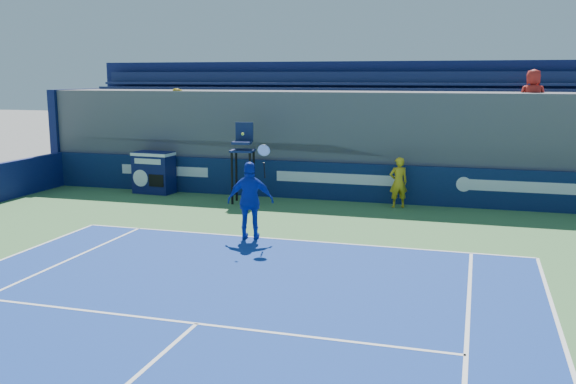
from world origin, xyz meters
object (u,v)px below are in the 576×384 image
(match_clock, at_px, (154,171))
(umpire_chair, at_px, (243,154))
(tennis_player, at_px, (251,201))
(ball_person, at_px, (398,182))

(match_clock, bearing_deg, umpire_chair, -11.30)
(match_clock, height_order, tennis_player, tennis_player)
(ball_person, height_order, match_clock, ball_person)
(ball_person, relative_size, umpire_chair, 0.61)
(match_clock, distance_m, umpire_chair, 3.59)
(tennis_player, bearing_deg, ball_person, 58.75)
(match_clock, relative_size, umpire_chair, 0.56)
(ball_person, xyz_separation_m, tennis_player, (-2.92, -4.82, 0.19))
(umpire_chair, bearing_deg, ball_person, 7.28)
(ball_person, distance_m, tennis_player, 5.64)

